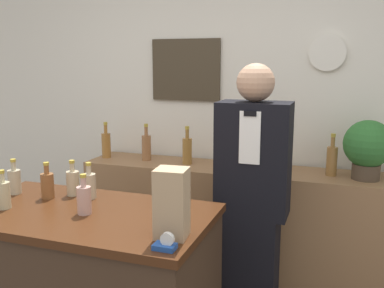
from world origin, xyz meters
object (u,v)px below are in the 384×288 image
Objects in this scene: paper_bag at (172,203)px; shopkeeper at (252,205)px; potted_plant at (368,147)px; tape_dispenser at (166,244)px.

shopkeeper is at bearing 78.30° from paper_bag.
paper_bag is at bearing -120.75° from potted_plant.
paper_bag is at bearing 100.70° from tape_dispenser.
shopkeeper is 5.64× the size of paper_bag.
shopkeeper is 18.64× the size of tape_dispenser.
potted_plant is 1.62m from paper_bag.
potted_plant is 4.42× the size of tape_dispenser.
shopkeeper is 4.22× the size of potted_plant.
shopkeeper reaches higher than potted_plant.
paper_bag is at bearing -101.70° from shopkeeper.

